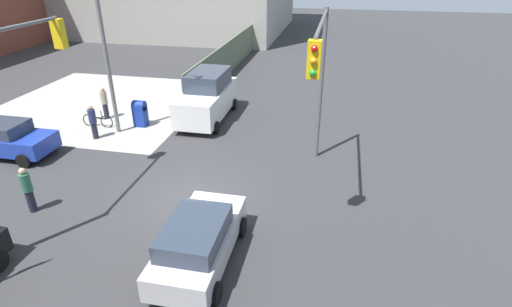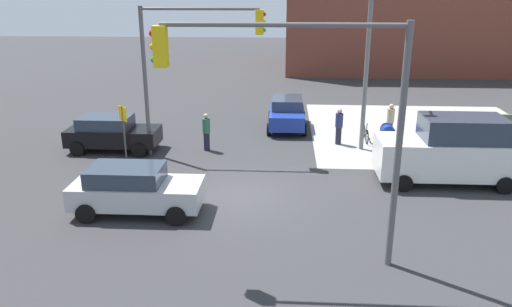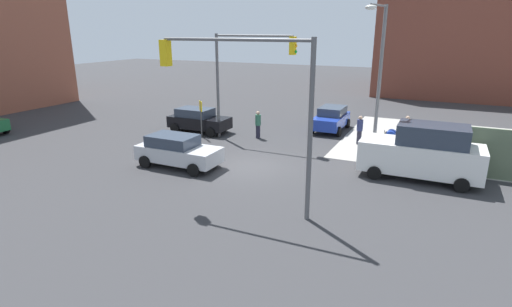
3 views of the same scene
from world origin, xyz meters
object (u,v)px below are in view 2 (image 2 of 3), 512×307
pedestrian_walking_north (390,121)px  pedestrian_crossing (206,131)px  sedan_blue (287,113)px  pedestrian_waiting (339,126)px  traffic_signal_nw_corner (190,52)px  sedan_silver (135,189)px  mailbox_blue (387,139)px  street_lamp_corner (368,49)px  traffic_signal_se_corner (303,95)px  bicycle_leaning_on_fence (365,134)px  van_white_delivery (451,151)px  coupe_black (112,133)px

pedestrian_walking_north → pedestrian_crossing: bearing=-134.1°
sedan_blue → pedestrian_waiting: bearing=-47.8°
traffic_signal_nw_corner → pedestrian_crossing: (0.47, 0.70, -3.70)m
sedan_silver → mailbox_blue: bearing=34.7°
pedestrian_waiting → pedestrian_walking_north: 2.75m
street_lamp_corner → sedan_silver: size_ratio=1.86×
traffic_signal_se_corner → bicycle_leaning_on_fence: traffic_signal_se_corner is taller
traffic_signal_nw_corner → sedan_blue: 7.37m
pedestrian_crossing → pedestrian_waiting: size_ratio=0.99×
pedestrian_walking_north → bicycle_leaning_on_fence: size_ratio=1.04×
sedan_silver → van_white_delivery: size_ratio=0.80×
coupe_black → sedan_silver: bearing=-65.4°
mailbox_blue → sedan_blue: size_ratio=0.37×
traffic_signal_nw_corner → pedestrian_walking_north: 10.38m
coupe_black → sedan_blue: same height
mailbox_blue → sedan_blue: bearing=136.6°
pedestrian_crossing → sedan_blue: bearing=6.8°
traffic_signal_nw_corner → street_lamp_corner: street_lamp_corner is taller
sedan_blue → coupe_black: bearing=-152.0°
mailbox_blue → sedan_silver: (-9.56, -6.61, 0.08)m
sedan_blue → bicycle_leaning_on_fence: size_ratio=2.23×
mailbox_blue → bicycle_leaning_on_fence: (-0.60, 2.20, -0.42)m
sedan_silver → bicycle_leaning_on_fence: size_ratio=2.46×
street_lamp_corner → van_white_delivery: 5.75m
van_white_delivery → pedestrian_crossing: bearing=161.2°
street_lamp_corner → pedestrian_crossing: bearing=-178.1°
pedestrian_crossing → pedestrian_walking_north: (8.80, 2.20, 0.04)m
traffic_signal_se_corner → pedestrian_crossing: (-4.05, 9.70, -3.76)m
traffic_signal_nw_corner → mailbox_blue: bearing=3.3°
van_white_delivery → sedan_blue: bearing=130.2°
pedestrian_crossing → bicycle_leaning_on_fence: size_ratio=1.01×
street_lamp_corner → pedestrian_waiting: bearing=131.5°
pedestrian_waiting → coupe_black: bearing=-85.5°
van_white_delivery → pedestrian_waiting: size_ratio=3.05×
traffic_signal_se_corner → sedan_blue: size_ratio=1.66×
coupe_black → sedan_silver: same height
traffic_signal_nw_corner → pedestrian_waiting: bearing=16.7°
traffic_signal_se_corner → coupe_black: size_ratio=1.56×
pedestrian_waiting → sedan_blue: bearing=-141.6°
mailbox_blue → bicycle_leaning_on_fence: 2.32m
traffic_signal_nw_corner → van_white_delivery: bearing=-14.5°
street_lamp_corner → bicycle_leaning_on_fence: 4.72m
van_white_delivery → bicycle_leaning_on_fence: (-2.40, 5.40, -0.93)m
street_lamp_corner → pedestrian_crossing: 8.09m
traffic_signal_se_corner → sedan_blue: bearing=91.4°
mailbox_blue → pedestrian_walking_north: (0.60, 2.40, 0.19)m
street_lamp_corner → van_white_delivery: size_ratio=1.48×
coupe_black → mailbox_blue: bearing=0.2°
van_white_delivery → pedestrian_waiting: 6.05m
sedan_blue → bicycle_leaning_on_fence: (3.89, -2.05, -0.50)m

